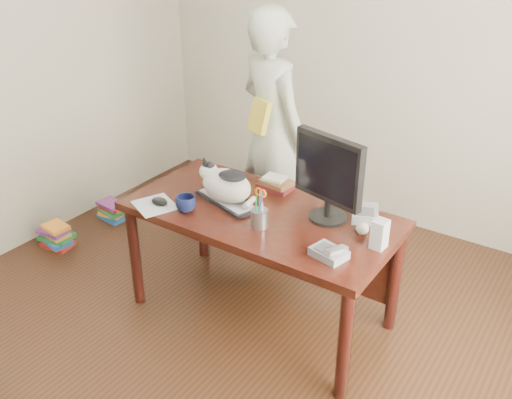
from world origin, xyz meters
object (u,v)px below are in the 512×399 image
object	(u,v)px
phone	(330,253)
book_pile_a	(56,236)
coffee_mug	(186,204)
desk	(268,227)
keyboard	(227,200)
baseball	(362,228)
cat	(225,183)
monitor	(328,174)
calculator	(365,214)
mouse	(160,201)
speaker	(380,234)
book_stack	(276,184)
person	(272,131)
book_pile_b	(113,210)
pen_cup	(260,216)

from	to	relation	value
phone	book_pile_a	xyz separation A→B (m)	(-2.31, 0.01, -0.69)
coffee_mug	book_pile_a	world-z (taller)	coffee_mug
desk	keyboard	size ratio (longest dim) A/B	3.48
desk	baseball	distance (m)	0.63
cat	phone	distance (m)	0.83
monitor	coffee_mug	bearing A→B (deg)	-139.23
book_pile_a	monitor	bearing A→B (deg)	8.82
monitor	calculator	distance (m)	0.35
mouse	phone	xyz separation A→B (m)	(1.10, 0.07, 0.00)
monitor	speaker	bearing A→B (deg)	-2.69
desk	speaker	distance (m)	0.77
mouse	baseball	distance (m)	1.20
mouse	book_stack	distance (m)	0.74
desk	person	distance (m)	0.94
keyboard	book_pile_b	size ratio (longest dim) A/B	1.78
desk	monitor	distance (m)	0.57
baseball	book_pile_a	size ratio (longest dim) A/B	0.26
calculator	book_pile_b	bearing A→B (deg)	154.70
monitor	pen_cup	xyz separation A→B (m)	(-0.27, -0.28, -0.22)
coffee_mug	book_pile_b	distance (m)	1.65
keyboard	speaker	xyz separation A→B (m)	(0.96, 0.04, 0.07)
monitor	coffee_mug	distance (m)	0.85
mouse	speaker	distance (m)	1.31
phone	coffee_mug	bearing A→B (deg)	-165.03
mouse	calculator	bearing A→B (deg)	50.60
baseball	book_pile_b	world-z (taller)	baseball
cat	book_stack	size ratio (longest dim) A/B	1.91
keyboard	speaker	distance (m)	0.97
cat	monitor	xyz separation A→B (m)	(0.61, 0.15, 0.16)
cat	speaker	xyz separation A→B (m)	(0.98, 0.04, -0.04)
pen_cup	coffee_mug	xyz separation A→B (m)	(-0.46, -0.09, -0.02)
book_stack	speaker	bearing A→B (deg)	-15.90
cat	pen_cup	distance (m)	0.37
speaker	baseball	xyz separation A→B (m)	(-0.13, 0.08, -0.05)
cat	book_stack	world-z (taller)	cat
monitor	pen_cup	world-z (taller)	monitor
speaker	coffee_mug	bearing A→B (deg)	-162.01
baseball	person	world-z (taller)	person
baseball	person	bearing A→B (deg)	144.68
book_pile_a	desk	bearing A→B (deg)	9.03
monitor	calculator	world-z (taller)	monitor
cat	desk	bearing A→B (deg)	38.06
phone	monitor	bearing A→B (deg)	133.67
person	book_pile_a	bearing A→B (deg)	60.28
monitor	speaker	xyz separation A→B (m)	(0.37, -0.11, -0.21)
desk	person	bearing A→B (deg)	121.05
cat	book_pile_b	size ratio (longest dim) A/B	1.64
phone	baseball	world-z (taller)	phone
cat	person	world-z (taller)	person
cat	baseball	distance (m)	0.86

